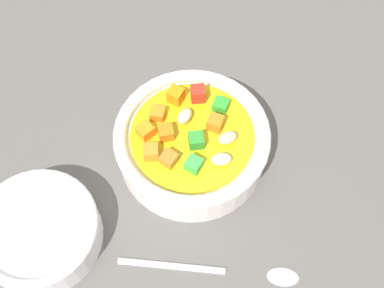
# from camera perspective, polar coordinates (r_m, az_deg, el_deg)

# --- Properties ---
(ground_plane) EXTENTS (1.40, 1.40, 0.02)m
(ground_plane) POSITION_cam_1_polar(r_m,az_deg,el_deg) (0.62, 0.00, -1.63)
(ground_plane) COLOR #565451
(soup_bowl_main) EXTENTS (0.18, 0.18, 0.07)m
(soup_bowl_main) POSITION_cam_1_polar(r_m,az_deg,el_deg) (0.58, -0.01, 0.21)
(soup_bowl_main) COLOR white
(soup_bowl_main) RESTS_ON ground_plane
(spoon) EXTENTS (0.18, 0.10, 0.01)m
(spoon) POSITION_cam_1_polar(r_m,az_deg,el_deg) (0.55, 3.19, -14.18)
(spoon) COLOR silver
(spoon) RESTS_ON ground_plane
(side_bowl_small) EXTENTS (0.13, 0.13, 0.04)m
(side_bowl_small) POSITION_cam_1_polar(r_m,az_deg,el_deg) (0.57, -17.08, -9.53)
(side_bowl_small) COLOR white
(side_bowl_small) RESTS_ON ground_plane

